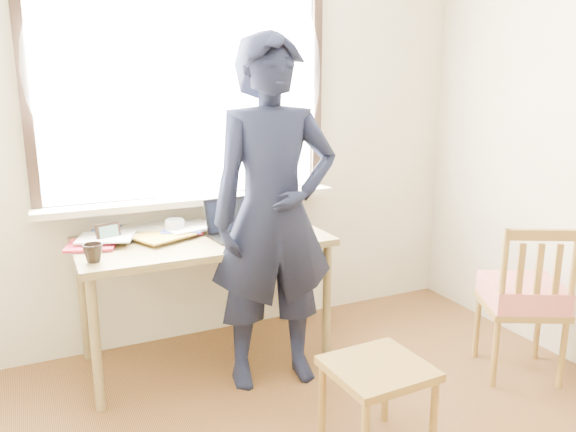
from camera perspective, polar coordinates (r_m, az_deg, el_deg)
name	(u,v)px	position (r m, az deg, el deg)	size (l,w,h in m)	color
room_shell	(377,85)	(1.94, 8.98, 13.03)	(3.52, 4.02, 2.61)	beige
desk	(203,251)	(3.31, -8.60, -3.52)	(1.42, 0.71, 0.76)	olive
laptop	(235,227)	(3.30, -5.37, -1.14)	(0.34, 0.29, 0.21)	black
mug_white	(175,227)	(3.38, -11.44, -1.09)	(0.12, 0.12, 0.09)	white
mug_dark	(93,253)	(2.98, -19.18, -3.57)	(0.10, 0.10, 0.09)	black
mouse	(290,229)	(3.37, 0.22, -1.34)	(0.10, 0.07, 0.04)	black
desk_clutter	(138,232)	(3.40, -14.96, -1.55)	(0.71, 0.53, 0.05)	white
book_a	(132,232)	(3.46, -15.53, -1.54)	(0.20, 0.27, 0.03)	white
book_b	(247,220)	(3.63, -4.16, -0.46)	(0.16, 0.22, 0.02)	white
picture_frame	(108,235)	(3.27, -17.78, -1.81)	(0.14, 0.06, 0.11)	black
work_chair	(378,378)	(2.62, 9.08, -15.98)	(0.44, 0.42, 0.43)	olive
side_chair	(523,296)	(3.44, 22.78, -7.49)	(0.56, 0.55, 0.90)	olive
person	(274,215)	(2.99, -1.44, 0.06)	(0.69, 0.45, 1.90)	black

